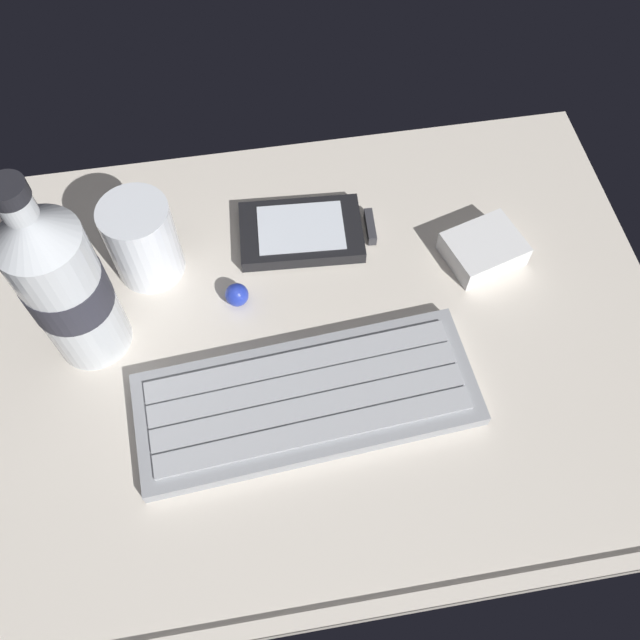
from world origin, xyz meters
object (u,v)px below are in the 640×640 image
object	(u,v)px
keyboard	(307,399)
handheld_device	(308,231)
trackball_mouse	(237,295)
juice_cup	(143,242)
water_bottle	(64,284)
charger_block	(483,249)

from	to	relation	value
keyboard	handheld_device	bearing A→B (deg)	80.98
keyboard	handheld_device	distance (cm)	17.98
keyboard	trackball_mouse	size ratio (longest dim) A/B	13.50
juice_cup	water_bottle	world-z (taller)	water_bottle
handheld_device	water_bottle	xyz separation A→B (cm)	(-20.85, -8.34, 8.28)
keyboard	handheld_device	size ratio (longest dim) A/B	2.26
handheld_device	juice_cup	xyz separation A→B (cm)	(-15.45, -1.22, 3.18)
handheld_device	trackball_mouse	bearing A→B (deg)	-139.73
water_bottle	charger_block	size ratio (longest dim) A/B	2.97
charger_block	water_bottle	bearing A→B (deg)	-175.21
charger_block	keyboard	bearing A→B (deg)	-146.81
juice_cup	charger_block	size ratio (longest dim) A/B	1.21
handheld_device	juice_cup	world-z (taller)	juice_cup
water_bottle	keyboard	bearing A→B (deg)	-27.59
charger_block	handheld_device	bearing A→B (deg)	162.29
handheld_device	juice_cup	bearing A→B (deg)	-175.47
charger_block	trackball_mouse	distance (cm)	24.04
handheld_device	charger_block	xyz separation A→B (cm)	(16.35, -5.22, 0.47)
charger_block	trackball_mouse	bearing A→B (deg)	-176.98
juice_cup	handheld_device	bearing A→B (deg)	4.53
charger_block	juice_cup	bearing A→B (deg)	172.84
water_bottle	charger_block	distance (cm)	38.14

